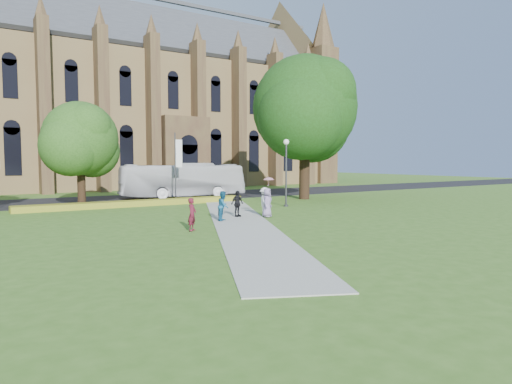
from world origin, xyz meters
TOP-DOWN VIEW (x-y plane):
  - ground at (0.00, 0.00)m, footprint 160.00×160.00m
  - road at (0.00, 20.00)m, footprint 160.00×10.00m
  - footpath at (0.00, 1.00)m, footprint 15.58×28.54m
  - flower_hedge at (-2.00, 13.20)m, footprint 18.00×1.40m
  - cathedral at (10.00, 39.73)m, footprint 52.60×18.25m
  - streetlamp at (7.50, 6.50)m, footprint 0.44×0.44m
  - large_tree at (13.00, 11.00)m, footprint 9.60×9.60m
  - street_tree_1 at (-6.00, 14.50)m, footprint 5.60×5.60m
  - banner_pole_0 at (2.11, 15.20)m, footprint 0.70×0.10m
  - tour_coach at (4.23, 18.66)m, footprint 12.16×4.38m
  - pedestrian_0 at (-3.99, -0.86)m, footprint 0.72×0.70m
  - pedestrian_1 at (-0.79, 1.63)m, footprint 1.08×1.07m
  - pedestrian_2 at (2.49, 2.09)m, footprint 1.14×1.37m
  - pedestrian_3 at (0.87, 2.81)m, footprint 1.04×0.63m
  - pedestrian_4 at (2.46, 1.77)m, footprint 1.06×0.98m
  - parasol at (2.64, 1.87)m, footprint 0.84×0.84m

SIDE VIEW (x-z plane):
  - ground at x=0.00m, z-range 0.00..0.00m
  - road at x=0.00m, z-range 0.00..0.02m
  - footpath at x=0.00m, z-range 0.00..0.04m
  - flower_hedge at x=-2.00m, z-range 0.00..0.45m
  - pedestrian_3 at x=0.87m, z-range 0.04..1.70m
  - pedestrian_0 at x=-3.99m, z-range 0.04..1.71m
  - pedestrian_1 at x=-0.79m, z-range 0.04..1.80m
  - pedestrian_4 at x=2.46m, z-range 0.04..1.85m
  - pedestrian_2 at x=2.49m, z-range 0.04..1.89m
  - tour_coach at x=4.23m, z-range 0.02..3.33m
  - parasol at x=2.64m, z-range 1.85..2.44m
  - streetlamp at x=7.50m, z-range 0.68..5.92m
  - banner_pole_0 at x=2.11m, z-range 0.39..6.39m
  - street_tree_1 at x=-6.00m, z-range 1.20..9.25m
  - large_tree at x=13.00m, z-range 1.77..14.97m
  - cathedral at x=10.00m, z-range -1.02..26.98m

